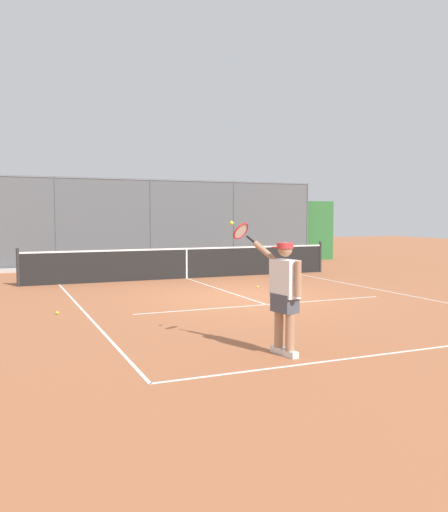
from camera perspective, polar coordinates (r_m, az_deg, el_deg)
name	(u,v)px	position (r m, az deg, el deg)	size (l,w,h in m)	color
ground_plane	(244,297)	(12.94, 2.16, -4.42)	(60.00, 60.00, 0.00)	#A8603D
court_line_markings	(272,306)	(11.69, 5.14, -5.36)	(7.76, 9.86, 0.01)	white
fence_backdrop	(147,233)	(21.34, -8.25, 2.49)	(16.98, 1.37, 3.36)	#565B60
tennis_net	(187,263)	(16.79, -4.02, -0.72)	(9.97, 0.09, 1.07)	#2D2D2D
tennis_player	(284,290)	(7.56, 6.36, -3.61)	(0.63, 1.30, 1.89)	silver
tennis_ball_mid_court	(258,287)	(14.60, 3.60, -3.30)	(0.07, 0.07, 0.07)	#CCDB33
tennis_ball_near_baseline	(57,313)	(11.22, -17.35, -5.79)	(0.07, 0.07, 0.07)	#C1D138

